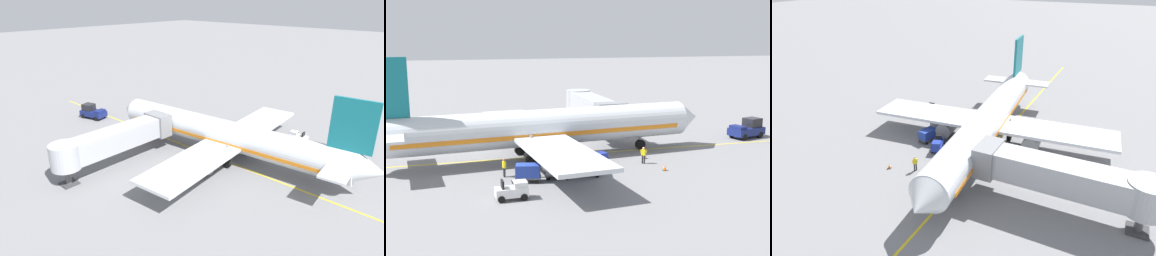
# 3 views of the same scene
# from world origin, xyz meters

# --- Properties ---
(ground_plane) EXTENTS (400.00, 400.00, 0.00)m
(ground_plane) POSITION_xyz_m (0.00, 0.00, 0.00)
(ground_plane) COLOR slate
(gate_lead_in_line) EXTENTS (0.24, 80.00, 0.01)m
(gate_lead_in_line) POSITION_xyz_m (0.00, 0.00, 0.00)
(gate_lead_in_line) COLOR gold
(gate_lead_in_line) RESTS_ON ground
(parked_airliner) EXTENTS (30.36, 37.35, 10.63)m
(parked_airliner) POSITION_xyz_m (0.82, 0.77, 3.19)
(parked_airliner) COLOR silver
(parked_airliner) RESTS_ON ground
(jet_bridge) EXTENTS (16.37, 3.50, 4.98)m
(jet_bridge) POSITION_xyz_m (-10.02, 9.60, 3.46)
(jet_bridge) COLOR #A8AAAF
(jet_bridge) RESTS_ON ground
(pushback_tractor) EXTENTS (3.25, 4.81, 2.40)m
(pushback_tractor) POSITION_xyz_m (-2.32, 27.36, 1.10)
(pushback_tractor) COLOR navy
(pushback_tractor) RESTS_ON ground
(baggage_tug_lead) EXTENTS (1.37, 2.55, 1.62)m
(baggage_tug_lead) POSITION_xyz_m (12.31, -3.86, 0.71)
(baggage_tug_lead) COLOR silver
(baggage_tug_lead) RESTS_ON ground
(baggage_tug_trailing) EXTENTS (1.97, 2.76, 1.62)m
(baggage_tug_trailing) POSITION_xyz_m (5.56, 5.08, 0.71)
(baggage_tug_trailing) COLOR #1E339E
(baggage_tug_trailing) RESTS_ON ground
(baggage_cart_front) EXTENTS (1.77, 2.98, 1.58)m
(baggage_cart_front) POSITION_xyz_m (7.92, 3.57, 0.95)
(baggage_cart_front) COLOR #4C4C51
(baggage_cart_front) RESTS_ON ground
(baggage_cart_second_in_train) EXTENTS (1.77, 2.98, 1.58)m
(baggage_cart_second_in_train) POSITION_xyz_m (7.94, 0.74, 0.95)
(baggage_cart_second_in_train) COLOR #4C4C51
(baggage_cart_second_in_train) RESTS_ON ground
(baggage_cart_third_in_train) EXTENTS (1.77, 2.98, 1.58)m
(baggage_cart_third_in_train) POSITION_xyz_m (8.24, -1.95, 0.95)
(baggage_cart_third_in_train) COLOR #4C4C51
(baggage_cart_third_in_train) RESTS_ON ground
(ground_crew_wing_walker) EXTENTS (0.54, 0.60, 1.69)m
(ground_crew_wing_walker) POSITION_xyz_m (5.42, 10.10, 0.95)
(ground_crew_wing_walker) COLOR #232328
(ground_crew_wing_walker) RESTS_ON ground
(ground_crew_loader) EXTENTS (0.73, 0.31, 1.69)m
(ground_crew_loader) POSITION_xyz_m (6.19, -3.75, 0.95)
(ground_crew_loader) COLOR #232328
(ground_crew_loader) RESTS_ON ground
(safety_cone_nose_left) EXTENTS (0.36, 0.36, 0.59)m
(safety_cone_nose_left) POSITION_xyz_m (8.23, 11.06, 0.29)
(safety_cone_nose_left) COLOR black
(safety_cone_nose_left) RESTS_ON ground
(safety_cone_nose_right) EXTENTS (0.36, 0.36, 0.59)m
(safety_cone_nose_right) POSITION_xyz_m (3.64, 11.07, 0.29)
(safety_cone_nose_right) COLOR black
(safety_cone_nose_right) RESTS_ON ground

